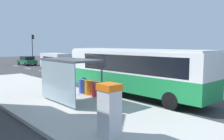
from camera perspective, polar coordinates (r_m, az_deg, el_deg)
The scene contains 18 objects.
ground_plane at distance 27.95m, azimuth -12.52°, elevation -1.23°, with size 56.00×92.00×0.04m, color #38383A.
sidewalk_platform at distance 14.53m, azimuth -11.88°, elevation -7.59°, with size 6.20×30.00×0.18m, color beige.
lane_stripe_seg_1 at distance 16.80m, azimuth 13.90°, elevation -6.07°, with size 0.16×2.20×0.01m, color silver.
lane_stripe_seg_2 at distance 20.02m, azimuth 2.07°, elevation -3.92°, with size 0.16×2.20×0.01m, color silver.
lane_stripe_seg_3 at distance 23.86m, azimuth -6.20°, elevation -2.32°, with size 0.16×2.20×0.01m, color silver.
lane_stripe_seg_4 at distance 28.06m, azimuth -12.07°, elevation -1.14°, with size 0.16×2.20×0.01m, color silver.
lane_stripe_seg_5 at distance 32.49m, azimuth -16.37°, elevation -0.27°, with size 0.16×2.20×0.01m, color silver.
lane_stripe_seg_6 at distance 37.07m, azimuth -19.63°, elevation 0.39°, with size 0.16×2.20×0.01m, color silver.
lane_stripe_seg_7 at distance 41.75m, azimuth -22.17°, elevation 0.90°, with size 0.16×2.20×0.01m, color silver.
bus at distance 16.06m, azimuth 5.10°, elevation 0.17°, with size 2.84×11.08×3.21m.
white_van at distance 33.42m, azimuth -13.56°, elevation 2.28°, with size 2.07×5.22×2.30m.
sedan_near at distance 42.78m, azimuth -19.79°, elevation 2.17°, with size 1.90×4.43×1.52m.
ticket_machine at distance 8.71m, azimuth -0.63°, elevation -9.46°, with size 0.66×0.76×1.94m.
recycling_bin_red at distance 15.34m, azimuth -4.15°, elevation -4.59°, with size 0.52×0.52×0.95m, color red.
recycling_bin_orange at distance 15.89m, azimuth -5.68°, elevation -4.23°, with size 0.52×0.52×0.95m, color orange.
recycling_bin_blue at distance 16.46m, azimuth -7.10°, elevation -3.88°, with size 0.52×0.52×0.95m, color blue.
traffic_light_near_side at distance 48.51m, azimuth -18.56°, elevation 5.96°, with size 0.49×0.28×5.44m.
bus_shelter at distance 13.81m, azimuth -11.22°, elevation 0.16°, with size 1.80×4.00×2.50m.
Camera 1 is at (-13.27, -10.34, 3.52)m, focal length 37.95 mm.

